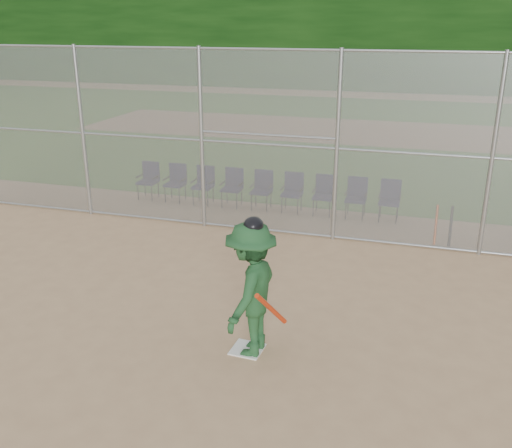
# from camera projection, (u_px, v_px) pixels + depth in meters

# --- Properties ---
(ground) EXTENTS (100.00, 100.00, 0.00)m
(ground) POSITION_uv_depth(u_px,v_px,m) (206.00, 352.00, 8.20)
(ground) COLOR tan
(ground) RESTS_ON ground
(grass_strip) EXTENTS (100.00, 100.00, 0.00)m
(grass_strip) POSITION_uv_depth(u_px,v_px,m) (359.00, 131.00, 24.44)
(grass_strip) COLOR #31631D
(grass_strip) RESTS_ON ground
(dirt_patch_far) EXTENTS (24.00, 24.00, 0.00)m
(dirt_patch_far) POSITION_uv_depth(u_px,v_px,m) (359.00, 131.00, 24.43)
(dirt_patch_far) COLOR #A67F5C
(dirt_patch_far) RESTS_ON ground
(backstop_fence) EXTENTS (16.09, 0.09, 4.00)m
(backstop_fence) POSITION_uv_depth(u_px,v_px,m) (290.00, 143.00, 12.01)
(backstop_fence) COLOR gray
(backstop_fence) RESTS_ON ground
(home_plate) EXTENTS (0.47, 0.47, 0.02)m
(home_plate) POSITION_uv_depth(u_px,v_px,m) (247.00, 349.00, 8.25)
(home_plate) COLOR white
(home_plate) RESTS_ON ground
(batter_at_plate) EXTENTS (0.98, 1.37, 2.06)m
(batter_at_plate) POSITION_uv_depth(u_px,v_px,m) (251.00, 289.00, 7.88)
(batter_at_plate) COLOR #1E4B25
(batter_at_plate) RESTS_ON ground
(spare_bats) EXTENTS (0.36, 0.32, 0.83)m
(spare_bats) POSITION_uv_depth(u_px,v_px,m) (443.00, 225.00, 12.04)
(spare_bats) COLOR #D84C14
(spare_bats) RESTS_ON ground
(chair_0) EXTENTS (0.54, 0.52, 0.96)m
(chair_0) POSITION_uv_depth(u_px,v_px,m) (148.00, 181.00, 15.10)
(chair_0) COLOR #0E1035
(chair_0) RESTS_ON ground
(chair_1) EXTENTS (0.54, 0.52, 0.96)m
(chair_1) POSITION_uv_depth(u_px,v_px,m) (175.00, 183.00, 14.89)
(chair_1) COLOR #0E1035
(chair_1) RESTS_ON ground
(chair_2) EXTENTS (0.54, 0.52, 0.96)m
(chair_2) POSITION_uv_depth(u_px,v_px,m) (203.00, 186.00, 14.68)
(chair_2) COLOR #0E1035
(chair_2) RESTS_ON ground
(chair_3) EXTENTS (0.54, 0.52, 0.96)m
(chair_3) POSITION_uv_depth(u_px,v_px,m) (232.00, 188.00, 14.47)
(chair_3) COLOR #0E1035
(chair_3) RESTS_ON ground
(chair_4) EXTENTS (0.54, 0.52, 0.96)m
(chair_4) POSITION_uv_depth(u_px,v_px,m) (261.00, 191.00, 14.26)
(chair_4) COLOR #0E1035
(chair_4) RESTS_ON ground
(chair_5) EXTENTS (0.54, 0.52, 0.96)m
(chair_5) POSITION_uv_depth(u_px,v_px,m) (292.00, 193.00, 14.04)
(chair_5) COLOR #0E1035
(chair_5) RESTS_ON ground
(chair_6) EXTENTS (0.54, 0.52, 0.96)m
(chair_6) POSITION_uv_depth(u_px,v_px,m) (323.00, 196.00, 13.83)
(chair_6) COLOR #0E1035
(chair_6) RESTS_ON ground
(chair_7) EXTENTS (0.54, 0.52, 0.96)m
(chair_7) POSITION_uv_depth(u_px,v_px,m) (356.00, 199.00, 13.62)
(chair_7) COLOR #0E1035
(chair_7) RESTS_ON ground
(chair_8) EXTENTS (0.54, 0.52, 0.96)m
(chair_8) POSITION_uv_depth(u_px,v_px,m) (389.00, 201.00, 13.41)
(chair_8) COLOR #0E1035
(chair_8) RESTS_ON ground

